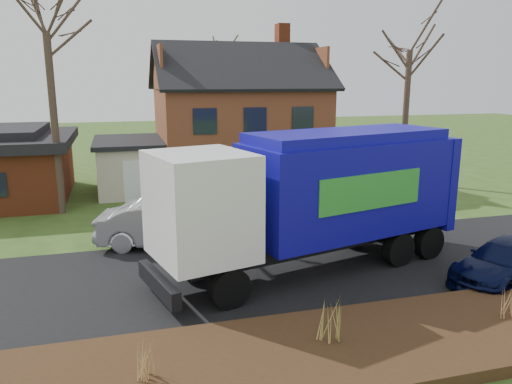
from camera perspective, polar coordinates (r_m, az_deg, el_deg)
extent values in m
plane|color=#324918|center=(16.51, 2.71, -8.86)|extent=(120.00, 120.00, 0.00)
cube|color=black|center=(16.50, 2.71, -8.82)|extent=(80.00, 7.00, 0.02)
cube|color=black|center=(12.02, 10.99, -17.11)|extent=(80.00, 3.50, 0.30)
cube|color=beige|center=(29.74, -2.03, 3.68)|extent=(9.00, 7.50, 2.70)
cube|color=#5D2A1A|center=(29.42, -2.08, 8.97)|extent=(9.00, 7.50, 2.80)
cube|color=#984021|center=(31.23, 3.02, 17.20)|extent=(0.70, 0.90, 1.60)
cube|color=beige|center=(28.46, -14.03, 2.78)|extent=(3.50, 5.50, 2.60)
cube|color=black|center=(28.26, -14.19, 5.62)|extent=(3.90, 5.90, 0.24)
cylinder|color=black|center=(13.75, -3.04, -10.89)|extent=(1.21, 0.66, 1.15)
cylinder|color=black|center=(15.70, -6.91, -7.87)|extent=(1.21, 0.66, 1.15)
cylinder|color=black|center=(17.31, 15.95, -6.29)|extent=(1.21, 0.66, 1.15)
cylinder|color=black|center=(18.89, 10.93, -4.39)|extent=(1.21, 0.66, 1.15)
cylinder|color=black|center=(18.32, 19.10, -5.44)|extent=(1.21, 0.66, 1.15)
cylinder|color=black|center=(19.83, 14.08, -3.72)|extent=(1.21, 0.66, 1.15)
cube|color=black|center=(16.46, 7.18, -5.53)|extent=(9.51, 3.64, 0.39)
cube|color=white|center=(13.95, -6.31, -1.58)|extent=(3.14, 3.30, 2.98)
cube|color=black|center=(13.49, -11.04, -1.52)|extent=(0.69, 2.37, 0.99)
cube|color=black|center=(14.16, -11.08, -10.25)|extent=(0.95, 2.74, 0.50)
cube|color=#100C91|center=(16.65, 10.23, 0.67)|extent=(7.41, 4.40, 2.98)
cube|color=#100C91|center=(16.38, 10.46, 6.33)|extent=(7.01, 3.99, 0.33)
cube|color=#100C91|center=(19.14, 18.46, 1.46)|extent=(1.07, 2.82, 3.20)
cube|color=green|center=(15.50, 13.10, 0.05)|extent=(3.85, 1.03, 1.10)
cube|color=green|center=(17.60, 6.90, 1.81)|extent=(3.85, 1.03, 1.10)
imported|color=#B3B6BB|center=(18.71, -9.87, -3.62)|extent=(5.49, 3.09, 1.71)
imported|color=black|center=(17.21, 26.55, -7.12)|extent=(4.64, 3.22, 1.25)
cylinder|color=#443529|center=(24.15, -22.02, 6.96)|extent=(0.33, 0.33, 8.00)
cylinder|color=#453329|center=(30.73, 16.70, 8.11)|extent=(0.35, 0.35, 7.66)
cylinder|color=#46392A|center=(36.20, -4.12, 9.42)|extent=(0.30, 0.30, 7.86)
cone|color=tan|center=(10.58, -12.55, -18.08)|extent=(0.04, 0.04, 0.85)
cone|color=tan|center=(10.57, -13.35, -18.14)|extent=(0.04, 0.04, 0.85)
cone|color=tan|center=(10.58, -11.75, -18.03)|extent=(0.04, 0.04, 0.85)
cone|color=tan|center=(10.67, -12.59, -17.77)|extent=(0.04, 0.04, 0.85)
cone|color=tan|center=(10.48, -12.51, -18.40)|extent=(0.04, 0.04, 0.85)
cone|color=#A79649|center=(11.62, 8.57, -14.25)|extent=(0.05, 0.05, 1.09)
cone|color=#A79649|center=(11.55, 7.76, -14.38)|extent=(0.05, 0.05, 1.09)
cone|color=#A79649|center=(11.68, 9.36, -14.12)|extent=(0.05, 0.05, 1.09)
cone|color=#A79649|center=(11.73, 8.29, -13.96)|extent=(0.05, 0.05, 1.09)
cone|color=#A79649|center=(11.51, 8.85, -14.54)|extent=(0.05, 0.05, 1.09)
cone|color=#AB7A4B|center=(14.08, 27.07, -11.22)|extent=(0.04, 0.04, 0.80)
cone|color=#AB7A4B|center=(13.99, 26.64, -11.33)|extent=(0.04, 0.04, 0.80)
cone|color=#AB7A4B|center=(14.16, 26.76, -11.06)|extent=(0.04, 0.04, 0.80)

